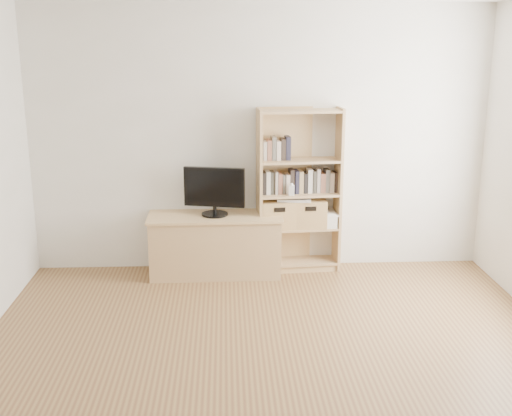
{
  "coord_description": "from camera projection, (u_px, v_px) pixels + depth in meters",
  "views": [
    {
      "loc": [
        -0.34,
        -3.75,
        2.32
      ],
      "look_at": [
        -0.07,
        1.9,
        0.77
      ],
      "focal_mm": 45.0,
      "sensor_mm": 36.0,
      "label": 1
    }
  ],
  "objects": [
    {
      "name": "bookshelf",
      "position": [
        299.0,
        191.0,
        6.31
      ],
      "size": [
        0.83,
        0.36,
        1.63
      ],
      "primitive_type": "cube",
      "rotation": [
        0.0,
        0.0,
        0.08
      ],
      "color": "#A68455",
      "rests_on": "floor"
    },
    {
      "name": "laptop",
      "position": [
        294.0,
        199.0,
        6.31
      ],
      "size": [
        0.35,
        0.27,
        0.03
      ],
      "primitive_type": "cube",
      "rotation": [
        0.0,
        0.0,
        -0.14
      ],
      "color": "silver",
      "rests_on": "basket_left"
    },
    {
      "name": "floor",
      "position": [
        280.0,
        396.0,
        4.24
      ],
      "size": [
        4.5,
        5.0,
        0.01
      ],
      "primitive_type": "cube",
      "color": "brown",
      "rests_on": "ground"
    },
    {
      "name": "back_wall",
      "position": [
        260.0,
        140.0,
        6.3
      ],
      "size": [
        4.5,
        0.02,
        2.6
      ],
      "primitive_type": "cube",
      "color": "beige",
      "rests_on": "floor"
    },
    {
      "name": "basket_left",
      "position": [
        277.0,
        214.0,
        6.34
      ],
      "size": [
        0.36,
        0.31,
        0.28
      ],
      "primitive_type": "cube",
      "rotation": [
        0.0,
        0.0,
        0.11
      ],
      "color": "olive",
      "rests_on": "bookshelf"
    },
    {
      "name": "baby_monitor",
      "position": [
        292.0,
        190.0,
        6.2
      ],
      "size": [
        0.06,
        0.04,
        0.1
      ],
      "primitive_type": "cube",
      "rotation": [
        0.0,
        0.0,
        -0.21
      ],
      "color": "white",
      "rests_on": "bookshelf"
    },
    {
      "name": "television",
      "position": [
        214.0,
        192.0,
        6.18
      ],
      "size": [
        0.59,
        0.17,
        0.47
      ],
      "primitive_type": "cube",
      "rotation": [
        0.0,
        0.0,
        -0.22
      ],
      "color": "black",
      "rests_on": "tv_stand"
    },
    {
      "name": "books_row_upper",
      "position": [
        281.0,
        150.0,
        6.2
      ],
      "size": [
        0.38,
        0.17,
        0.19
      ],
      "primitive_type": "cube",
      "rotation": [
        0.0,
        0.0,
        0.11
      ],
      "color": "black",
      "rests_on": "bookshelf"
    },
    {
      "name": "books_row_mid",
      "position": [
        299.0,
        182.0,
        6.3
      ],
      "size": [
        0.79,
        0.23,
        0.21
      ],
      "primitive_type": "cube",
      "rotation": [
        0.0,
        0.0,
        0.1
      ],
      "color": "black",
      "rests_on": "bookshelf"
    },
    {
      "name": "magazine_stack",
      "position": [
        326.0,
        219.0,
        6.42
      ],
      "size": [
        0.19,
        0.27,
        0.12
      ],
      "primitive_type": "cube",
      "rotation": [
        0.0,
        0.0,
        0.0
      ],
      "color": "beige",
      "rests_on": "bookshelf"
    },
    {
      "name": "basket_right",
      "position": [
        308.0,
        213.0,
        6.38
      ],
      "size": [
        0.34,
        0.29,
        0.27
      ],
      "primitive_type": "cube",
      "rotation": [
        0.0,
        0.0,
        0.03
      ],
      "color": "olive",
      "rests_on": "bookshelf"
    },
    {
      "name": "tv_stand",
      "position": [
        215.0,
        246.0,
        6.32
      ],
      "size": [
        1.27,
        0.49,
        0.58
      ],
      "primitive_type": "cube",
      "rotation": [
        0.0,
        0.0,
        0.01
      ],
      "color": "#A68455",
      "rests_on": "floor"
    }
  ]
}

